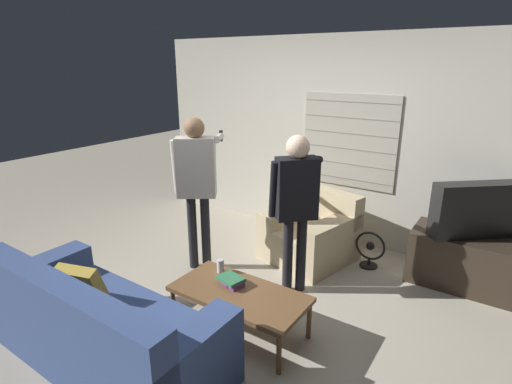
{
  "coord_description": "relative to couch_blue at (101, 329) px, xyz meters",
  "views": [
    {
      "loc": [
        2.0,
        -2.64,
        2.21
      ],
      "look_at": [
        -0.09,
        0.46,
        1.0
      ],
      "focal_mm": 28.0,
      "sensor_mm": 36.0,
      "label": 1
    }
  ],
  "objects": [
    {
      "name": "tv",
      "position": [
        2.12,
        2.82,
        0.52
      ],
      "size": [
        0.78,
        0.71,
        0.55
      ],
      "rotation": [
        0.0,
        0.0,
        3.85
      ],
      "color": "black",
      "rests_on": "tv_stand"
    },
    {
      "name": "wall_back",
      "position": [
        0.39,
        3.22,
        0.97
      ],
      "size": [
        5.2,
        0.08,
        2.55
      ],
      "color": "#BCB7A8",
      "rests_on": "ground_plane"
    },
    {
      "name": "spare_remote",
      "position": [
        0.53,
        0.95,
        0.09
      ],
      "size": [
        0.08,
        0.14,
        0.02
      ],
      "rotation": [
        0.0,
        0.0,
        -0.37
      ],
      "color": "black",
      "rests_on": "coffee_table"
    },
    {
      "name": "floor_fan",
      "position": [
        1.18,
        2.64,
        -0.1
      ],
      "size": [
        0.34,
        0.2,
        0.42
      ],
      "color": "black",
      "rests_on": "ground_plane"
    },
    {
      "name": "coffee_table",
      "position": [
        0.63,
        0.9,
        0.04
      ],
      "size": [
        1.16,
        0.57,
        0.38
      ],
      "color": "brown",
      "rests_on": "ground_plane"
    },
    {
      "name": "book_stack",
      "position": [
        0.51,
        0.95,
        0.11
      ],
      "size": [
        0.25,
        0.21,
        0.07
      ],
      "color": "#75387F",
      "rests_on": "coffee_table"
    },
    {
      "name": "ground_plane",
      "position": [
        0.38,
        1.19,
        -0.31
      ],
      "size": [
        16.0,
        16.0,
        0.0
      ],
      "primitive_type": "plane",
      "color": "#B2A893"
    },
    {
      "name": "soda_can",
      "position": [
        0.29,
        1.07,
        0.14
      ],
      "size": [
        0.07,
        0.07,
        0.13
      ],
      "color": "silver",
      "rests_on": "coffee_table"
    },
    {
      "name": "armchair_beige",
      "position": [
        0.53,
        2.49,
        -0.01
      ],
      "size": [
        1.05,
        1.06,
        0.77
      ],
      "rotation": [
        0.0,
        0.0,
        2.91
      ],
      "color": "#C6B289",
      "rests_on": "ground_plane"
    },
    {
      "name": "person_left_standing",
      "position": [
        -0.42,
        1.58,
        0.77
      ],
      "size": [
        0.51,
        0.85,
        1.69
      ],
      "rotation": [
        0.0,
        0.0,
        0.6
      ],
      "color": "black",
      "rests_on": "ground_plane"
    },
    {
      "name": "person_right_standing",
      "position": [
        0.69,
        1.74,
        0.7
      ],
      "size": [
        0.49,
        0.78,
        1.59
      ],
      "rotation": [
        0.0,
        0.0,
        0.8
      ],
      "color": "black",
      "rests_on": "ground_plane"
    },
    {
      "name": "tv_stand",
      "position": [
        2.12,
        2.81,
        -0.03
      ],
      "size": [
        1.07,
        0.57,
        0.55
      ],
      "color": "#33281E",
      "rests_on": "ground_plane"
    },
    {
      "name": "couch_blue",
      "position": [
        0.0,
        0.0,
        0.0
      ],
      "size": [
        1.99,
        0.84,
        0.83
      ],
      "rotation": [
        0.0,
        0.0,
        -0.01
      ],
      "color": "#384C7F",
      "rests_on": "ground_plane"
    }
  ]
}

